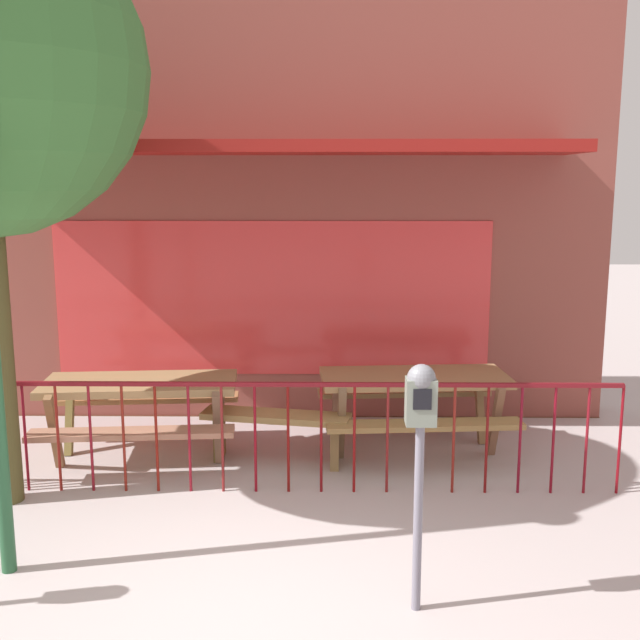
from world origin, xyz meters
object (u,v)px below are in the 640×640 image
parking_meter_far (420,423)px  picnic_table_left (140,397)px  picnic_table_right (414,391)px  patio_bench (276,426)px

parking_meter_far → picnic_table_left: bearing=132.1°
picnic_table_right → parking_meter_far: bearing=-95.7°
picnic_table_left → picnic_table_right: 2.63m
patio_bench → parking_meter_far: parking_meter_far is taller
picnic_table_right → parking_meter_far: 2.92m
patio_bench → picnic_table_right: bearing=14.0°
patio_bench → parking_meter_far: 2.85m
picnic_table_right → patio_bench: bearing=-166.0°
picnic_table_left → picnic_table_right: bearing=5.7°
picnic_table_left → patio_bench: picnic_table_left is taller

